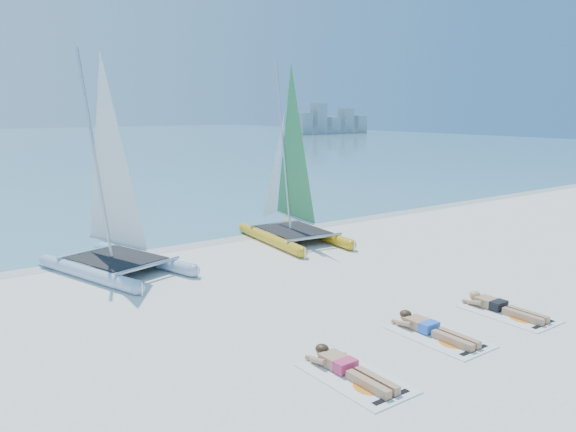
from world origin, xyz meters
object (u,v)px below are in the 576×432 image
towel_b (439,337)px  sunbather_c (500,306)px  towel_a (355,378)px  towel_c (508,314)px  sunbather_b (431,328)px  catamaran_yellow (287,182)px  catamaran_blue (112,205)px  sunbather_a (347,367)px

towel_b → sunbather_c: (2.09, 0.12, 0.11)m
towel_a → towel_c: size_ratio=1.00×
sunbather_b → sunbather_c: bearing=-2.0°
catamaran_yellow → towel_b: bearing=-100.6°
towel_b → towel_c: (2.09, -0.07, 0.00)m
catamaran_blue → sunbather_c: 9.43m
sunbather_b → catamaran_blue: bearing=113.7°
sunbather_a → towel_c: (4.42, 0.01, -0.11)m
catamaran_yellow → towel_b: 8.64m
towel_a → sunbather_b: 2.38m
sunbather_a → towel_c: size_ratio=0.93×
sunbather_a → sunbather_b: (2.33, 0.28, 0.00)m
catamaran_yellow → towel_c: size_ratio=3.12×
catamaran_yellow → towel_b: (-2.47, -8.08, -1.81)m
catamaran_blue → catamaran_yellow: 5.78m
sunbather_b → sunbather_c: (2.09, -0.07, 0.00)m
towel_b → sunbather_b: (0.00, 0.19, 0.11)m
sunbather_a → towel_b: bearing=2.1°
sunbather_a → sunbather_c: size_ratio=1.00×
towel_b → towel_a: bearing=-173.2°
catamaran_yellow → sunbather_b: (-2.47, -7.89, -1.70)m
catamaran_blue → towel_b: (3.30, -7.69, -1.73)m
towel_a → towel_b: (2.33, 0.28, 0.00)m
sunbather_a → towel_b: (2.33, 0.08, -0.11)m
catamaran_yellow → sunbather_b: size_ratio=3.34×
catamaran_yellow → towel_a: catamaran_yellow is taller
catamaran_blue → towel_c: bearing=-71.7°
catamaran_yellow → sunbather_c: (-0.38, -7.96, -1.70)m
catamaran_blue → towel_a: catamaran_blue is taller
towel_a → sunbather_a: sunbather_a is taller
catamaran_yellow → towel_c: bearing=-86.3°
catamaran_yellow → towel_c: (-0.38, -8.15, -1.81)m
sunbather_b → towel_c: sunbather_b is taller
towel_a → sunbather_c: bearing=5.1°
catamaran_blue → sunbather_b: size_ratio=3.37×
sunbather_c → towel_b: bearing=-176.7°
catamaran_yellow → sunbather_c: 8.15m
towel_a → catamaran_yellow: bearing=60.1°
towel_a → sunbather_a: (0.00, 0.19, 0.11)m
catamaran_blue → towel_a: 8.21m
towel_c → sunbather_c: sunbather_c is taller
sunbather_b → sunbather_c: size_ratio=1.00×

